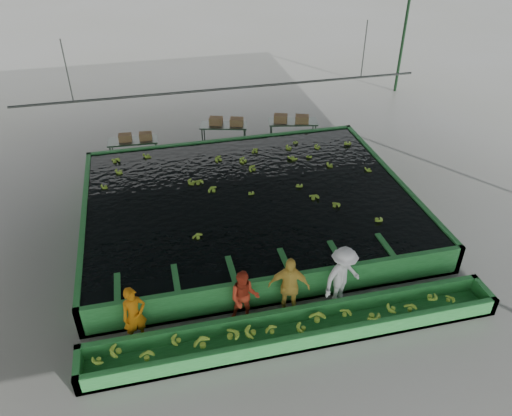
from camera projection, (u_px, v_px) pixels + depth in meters
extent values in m
plane|color=slate|center=(260.00, 245.00, 14.74)|extent=(80.00, 80.00, 0.00)
cube|color=gray|center=(261.00, 81.00, 11.95)|extent=(20.00, 22.00, 0.04)
cube|color=black|center=(248.00, 195.00, 15.47)|extent=(9.70, 7.70, 0.00)
cylinder|color=#59605B|center=(225.00, 89.00, 17.10)|extent=(0.08, 0.08, 14.00)
cylinder|color=#59605B|center=(67.00, 71.00, 15.57)|extent=(0.04, 0.04, 2.00)
cylinder|color=#59605B|center=(364.00, 49.00, 17.52)|extent=(0.04, 0.04, 2.00)
imported|color=#BE6609|center=(134.00, 315.00, 11.33)|extent=(0.66, 0.53, 1.55)
imported|color=red|center=(244.00, 298.00, 11.85)|extent=(0.84, 0.71, 1.50)
imported|color=#EBC449|center=(289.00, 287.00, 12.00)|extent=(1.09, 0.70, 1.72)
imported|color=white|center=(343.00, 277.00, 12.26)|extent=(1.30, 1.05, 1.75)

